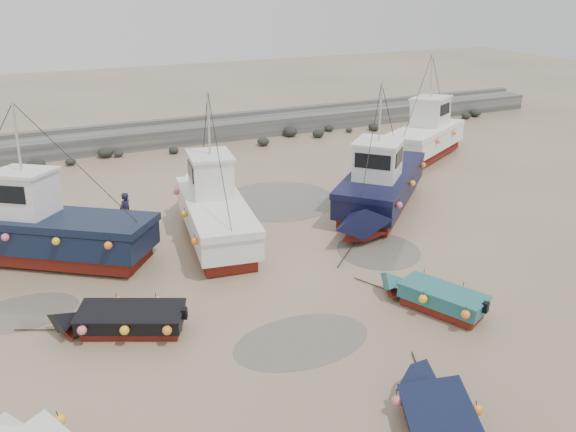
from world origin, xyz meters
The scene contains 14 objects.
ground centered at (0.00, 0.00, 0.00)m, with size 120.00×120.00×0.00m, color tan.
seawall centered at (0.05, 21.99, 0.63)m, with size 60.00×4.92×1.50m.
puddle_a centered at (-1.93, -2.31, 0.00)m, with size 4.50×4.50×0.01m, color #5E584C.
puddle_b centered at (3.70, 2.18, 0.00)m, with size 3.46×3.46×0.01m, color #5E584C.
puddle_c centered at (-9.94, 2.98, 0.00)m, with size 3.57×3.57×0.01m, color #5E584C.
puddle_d centered at (2.12, 9.19, 0.00)m, with size 5.92×5.92×0.01m, color #5E584C.
dinghy_1 centered at (-0.54, -7.60, 0.55)m, with size 3.22×5.72×1.43m.
dinghy_2 centered at (3.00, -2.34, 0.57)m, with size 2.87×4.73×1.43m.
dinghy_4 centered at (-7.04, 0.50, 0.56)m, with size 5.34×2.95×1.43m.
cabin_boat_0 centered at (-9.23, 7.07, 1.31)m, with size 10.08×7.34×6.22m.
cabin_boat_1 centered at (-2.18, 6.42, 1.34)m, with size 3.43×10.30×6.22m.
cabin_boat_2 centered at (5.98, 5.93, 1.31)m, with size 8.85×8.65×6.22m.
cabin_boat_3 centered at (14.09, 12.84, 1.36)m, with size 9.05×6.18×6.22m.
person centered at (-5.60, 8.47, 0.00)m, with size 0.66×0.43×1.81m, color #181833.
Camera 1 is at (-8.23, -15.60, 10.52)m, focal length 35.00 mm.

